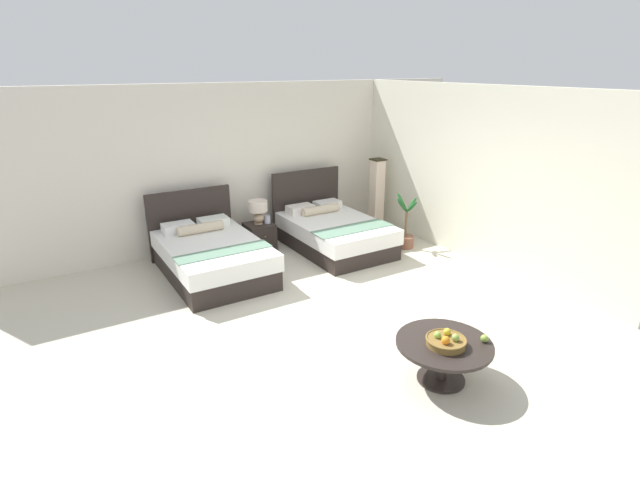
{
  "coord_description": "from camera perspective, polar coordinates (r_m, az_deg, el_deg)",
  "views": [
    {
      "loc": [
        -3.31,
        -4.85,
        3.08
      ],
      "look_at": [
        -0.01,
        0.56,
        0.79
      ],
      "focal_mm": 27.35,
      "sensor_mm": 36.0,
      "label": 1
    }
  ],
  "objects": [
    {
      "name": "floor_lamp_corner",
      "position": [
        9.64,
        6.65,
        5.37
      ],
      "size": [
        0.25,
        0.25,
        1.38
      ],
      "color": "black",
      "rests_on": "ground"
    },
    {
      "name": "ground_plane",
      "position": [
        6.64,
        2.61,
        -7.9
      ],
      "size": [
        9.3,
        9.98,
        0.02
      ],
      "primitive_type": "cube",
      "color": "beige"
    },
    {
      "name": "table_lamp",
      "position": [
        8.45,
        -7.27,
        3.59
      ],
      "size": [
        0.33,
        0.33,
        0.41
      ],
      "color": "tan",
      "rests_on": "nightstand"
    },
    {
      "name": "vase",
      "position": [
        8.5,
        -6.19,
        2.43
      ],
      "size": [
        0.11,
        0.11,
        0.14
      ],
      "color": "silver",
      "rests_on": "nightstand"
    },
    {
      "name": "nightstand",
      "position": [
        8.58,
        -7.07,
        0.37
      ],
      "size": [
        0.47,
        0.48,
        0.48
      ],
      "color": "#2A221F",
      "rests_on": "ground"
    },
    {
      "name": "bed_near_corner",
      "position": [
        8.58,
        1.51,
        0.99
      ],
      "size": [
        1.4,
        2.07,
        1.24
      ],
      "color": "#2A221F",
      "rests_on": "ground"
    },
    {
      "name": "potted_palm",
      "position": [
        8.77,
        9.93,
        0.71
      ],
      "size": [
        0.51,
        0.54,
        0.96
      ],
      "color": "brown",
      "rests_on": "ground"
    },
    {
      "name": "wall_back",
      "position": [
        8.86,
        -8.97,
        8.7
      ],
      "size": [
        9.3,
        0.12,
        2.8
      ],
      "primitive_type": "cube",
      "color": "silver",
      "rests_on": "ground"
    },
    {
      "name": "fruit_bowl",
      "position": [
        5.09,
        14.53,
        -11.35
      ],
      "size": [
        0.4,
        0.4,
        0.15
      ],
      "color": "brown",
      "rests_on": "coffee_table"
    },
    {
      "name": "wall_side_right",
      "position": [
        8.27,
        17.91,
        7.19
      ],
      "size": [
        0.12,
        5.58,
        2.8
      ],
      "primitive_type": "cube",
      "color": "silver",
      "rests_on": "ground"
    },
    {
      "name": "bed_near_window",
      "position": [
        7.67,
        -12.57,
        -1.8
      ],
      "size": [
        1.41,
        2.1,
        1.15
      ],
      "color": "#2A221F",
      "rests_on": "ground"
    },
    {
      "name": "coffee_table",
      "position": [
        5.21,
        14.25,
        -12.42
      ],
      "size": [
        0.97,
        0.97,
        0.45
      ],
      "color": "#2A221F",
      "rests_on": "ground"
    },
    {
      "name": "loose_apple",
      "position": [
        5.26,
        18.69,
        -10.85
      ],
      "size": [
        0.08,
        0.08,
        0.08
      ],
      "color": "#89AE3F",
      "rests_on": "coffee_table"
    }
  ]
}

